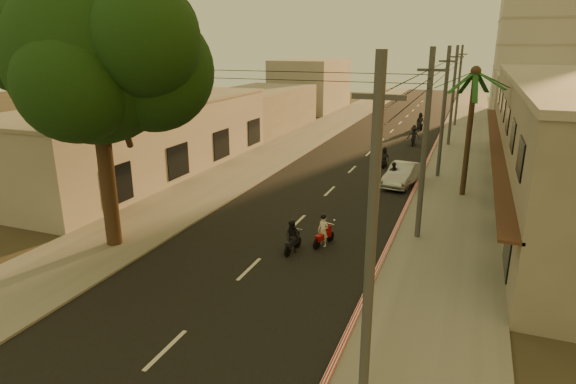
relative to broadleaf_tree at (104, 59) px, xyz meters
The scene contains 21 objects.
ground 10.96m from the broadleaf_tree, 17.97° to the right, with size 160.00×160.00×0.00m, color #383023.
road 20.84m from the broadleaf_tree, 69.68° to the left, with size 10.00×140.00×0.02m, color black.
sidewalk_right 24.26m from the broadleaf_tree, 51.68° to the left, with size 5.00×140.00×0.12m, color slate.
sidewalk_left 19.76m from the broadleaf_tree, 92.85° to the left, with size 5.00×140.00×0.12m, color slate.
curb_stripe 19.30m from the broadleaf_tree, 47.67° to the left, with size 0.20×60.00×0.20m, color red.
shophouse_row 26.41m from the broadleaf_tree, 37.63° to the left, with size 8.80×34.20×7.30m.
left_building 15.15m from the broadleaf_tree, 121.87° to the left, with size 8.20×24.20×5.20m.
distant_tower 58.67m from the broadleaf_tree, 67.22° to the left, with size 12.10×12.10×28.00m.
broadleaf_tree is the anchor object (origin of this frame).
palm_tree 20.18m from the broadleaf_tree, 43.48° to the left, with size 5.00×5.00×8.20m.
utility_poles 22.06m from the broadleaf_tree, 54.34° to the left, with size 1.20×48.26×9.00m.
filler_right 47.87m from the broadleaf_tree, 64.31° to the left, with size 8.00×14.00×6.00m, color #9E9A8F.
filler_left_near 33.30m from the broadleaf_tree, 103.06° to the left, with size 8.00×14.00×4.40m, color #9E9A8F.
filler_left_far 50.64m from the broadleaf_tree, 98.43° to the left, with size 8.00×14.00×7.00m, color #9E9A8F.
scooter_red 12.19m from the broadleaf_tree, 20.88° to the left, with size 0.84×1.59×1.61m.
scooter_mid_a 11.14m from the broadleaf_tree, 15.52° to the left, with size 0.83×1.63×1.60m.
scooter_mid_b 19.24m from the broadleaf_tree, 54.54° to the left, with size 1.01×1.74×1.71m.
scooter_far_a 22.69m from the broadleaf_tree, 65.90° to the left, with size 0.84×1.64×1.60m.
scooter_far_b 31.35m from the broadleaf_tree, 71.32° to the left, with size 1.25×1.95×1.92m.
parked_car 20.01m from the broadleaf_tree, 54.46° to the left, with size 2.18×4.69×1.49m, color #A3A5AB.
scooter_far_c 39.73m from the broadleaf_tree, 76.16° to the left, with size 1.27×1.85×1.91m.
Camera 1 is at (8.16, -14.58, 9.10)m, focal length 30.00 mm.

